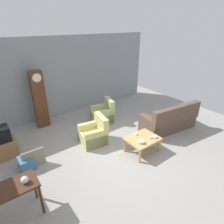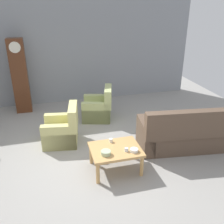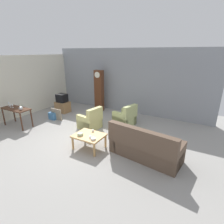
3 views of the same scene
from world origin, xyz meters
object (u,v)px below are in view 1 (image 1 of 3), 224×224
object	(u,v)px
tv_stand_cabinet	(5,148)
cup_blue_rimmed	(150,137)
armchair_olive_near	(94,134)
console_table_dark	(2,196)
glass_dome_cloche	(25,180)
tv_crt	(0,134)
cup_white_porcelain	(136,134)
couch_floral	(169,121)
bowl_white_stacked	(155,137)
storage_box_blue	(26,163)
framed_picture_leaning	(34,159)
armchair_olive_far	(103,114)
coffee_table_wood	(143,140)
grandfather_clock	(39,100)
bowl_shallow_green	(141,142)

from	to	relation	value
tv_stand_cabinet	cup_blue_rimmed	world-z (taller)	tv_stand_cabinet
armchair_olive_near	console_table_dark	distance (m)	3.15
tv_stand_cabinet	glass_dome_cloche	distance (m)	2.41
armchair_olive_near	tv_crt	world-z (taller)	tv_crt
console_table_dark	tv_crt	bearing A→B (deg)	81.29
armchair_olive_near	cup_blue_rimmed	size ratio (longest dim) A/B	12.80
tv_crt	cup_blue_rimmed	bearing A→B (deg)	-34.30
cup_white_porcelain	console_table_dark	bearing A→B (deg)	-175.99
couch_floral	tv_stand_cabinet	distance (m)	5.51
glass_dome_cloche	bowl_white_stacked	size ratio (longest dim) A/B	0.95
console_table_dark	storage_box_blue	distance (m)	1.62
framed_picture_leaning	bowl_white_stacked	bearing A→B (deg)	-25.45
couch_floral	armchair_olive_near	world-z (taller)	couch_floral
armchair_olive_far	tv_crt	world-z (taller)	tv_crt
console_table_dark	cup_blue_rimmed	distance (m)	3.92
tv_stand_cabinet	coffee_table_wood	bearing A→B (deg)	-33.89
tv_crt	cup_white_porcelain	world-z (taller)	tv_crt
grandfather_clock	bowl_white_stacked	distance (m)	4.29
armchair_olive_near	coffee_table_wood	distance (m)	1.60
glass_dome_cloche	bowl_shallow_green	xyz separation A→B (m)	(3.10, -0.10, -0.35)
couch_floral	glass_dome_cloche	distance (m)	5.13
armchair_olive_far	console_table_dark	distance (m)	4.61
armchair_olive_far	bowl_shallow_green	world-z (taller)	armchair_olive_far
console_table_dark	glass_dome_cloche	world-z (taller)	glass_dome_cloche
console_table_dark	storage_box_blue	xyz separation A→B (m)	(0.70, 1.37, -0.51)
glass_dome_cloche	coffee_table_wood	bearing A→B (deg)	0.91
coffee_table_wood	glass_dome_cloche	size ratio (longest dim) A/B	6.47
armchair_olive_far	cup_blue_rimmed	world-z (taller)	armchair_olive_far
tv_crt	cup_blue_rimmed	world-z (taller)	tv_crt
armchair_olive_far	coffee_table_wood	size ratio (longest dim) A/B	1.01
armchair_olive_near	cup_blue_rimmed	bearing A→B (deg)	-53.62
grandfather_clock	cup_blue_rimmed	world-z (taller)	grandfather_clock
couch_floral	grandfather_clock	distance (m)	4.82
console_table_dark	bowl_shallow_green	world-z (taller)	console_table_dark
tv_stand_cabinet	bowl_white_stacked	xyz separation A→B (m)	(3.70, -2.48, 0.23)
coffee_table_wood	framed_picture_leaning	xyz separation A→B (m)	(-2.85, 1.31, -0.14)
armchair_olive_near	cup_white_porcelain	distance (m)	1.39
armchair_olive_far	glass_dome_cloche	size ratio (longest dim) A/B	6.52
cup_white_porcelain	bowl_shallow_green	world-z (taller)	bowl_shallow_green
couch_floral	framed_picture_leaning	world-z (taller)	couch_floral
armchair_olive_near	storage_box_blue	size ratio (longest dim) A/B	2.15
cup_white_porcelain	bowl_shallow_green	size ratio (longest dim) A/B	0.40
tv_stand_cabinet	cup_blue_rimmed	bearing A→B (deg)	-34.30
coffee_table_wood	armchair_olive_near	bearing A→B (deg)	124.72
cup_blue_rimmed	bowl_shallow_green	world-z (taller)	bowl_shallow_green
console_table_dark	framed_picture_leaning	size ratio (longest dim) A/B	2.17
cup_blue_rimmed	bowl_white_stacked	distance (m)	0.15
armchair_olive_near	tv_crt	distance (m)	2.71
tv_crt	cup_white_porcelain	bearing A→B (deg)	-31.05
storage_box_blue	cup_blue_rimmed	size ratio (longest dim) A/B	5.95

